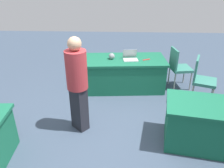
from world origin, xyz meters
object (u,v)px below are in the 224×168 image
(person_attendee_browsing, at_px, (77,81))
(laptop_silver, at_px, (130,58))
(table_foreground, at_px, (125,73))
(chair_near_front, at_px, (201,78))
(chair_tucked_right, at_px, (178,66))
(table_mid_left, at_px, (213,125))
(yarn_ball, at_px, (112,56))
(scissors_red, at_px, (146,60))

(person_attendee_browsing, distance_m, laptop_silver, 1.80)
(table_foreground, height_order, chair_near_front, chair_near_front)
(table_foreground, distance_m, chair_tucked_right, 1.25)
(chair_tucked_right, xyz_separation_m, laptop_silver, (1.11, 0.12, 0.22))
(table_mid_left, height_order, laptop_silver, laptop_silver)
(laptop_silver, bearing_deg, table_foreground, -24.94)
(yarn_ball, bearing_deg, person_attendee_browsing, 72.81)
(laptop_silver, relative_size, scissors_red, 1.95)
(table_foreground, distance_m, chair_near_front, 1.67)
(chair_near_front, relative_size, laptop_silver, 2.77)
(laptop_silver, height_order, yarn_ball, laptop_silver)
(chair_tucked_right, height_order, person_attendee_browsing, person_attendee_browsing)
(person_attendee_browsing, bearing_deg, table_foreground, -74.32)
(table_foreground, height_order, scissors_red, scissors_red)
(yarn_ball, bearing_deg, chair_tucked_right, -176.09)
(yarn_ball, bearing_deg, laptop_silver, 178.05)
(person_attendee_browsing, bearing_deg, yarn_ball, -65.15)
(table_foreground, bearing_deg, table_mid_left, 125.16)
(chair_near_front, height_order, yarn_ball, chair_near_front)
(table_foreground, relative_size, chair_near_front, 1.94)
(scissors_red, bearing_deg, table_foreground, -31.08)
(table_foreground, relative_size, yarn_ball, 14.15)
(table_mid_left, relative_size, laptop_silver, 4.51)
(table_foreground, bearing_deg, chair_near_front, 159.00)
(laptop_silver, bearing_deg, yarn_ball, -9.06)
(chair_tucked_right, relative_size, yarn_ball, 7.15)
(table_foreground, relative_size, chair_tucked_right, 1.98)
(person_attendee_browsing, bearing_deg, table_mid_left, -146.84)
(chair_near_front, bearing_deg, table_foreground, -89.87)
(person_attendee_browsing, relative_size, scissors_red, 9.11)
(chair_near_front, relative_size, chair_tucked_right, 1.02)
(yarn_ball, bearing_deg, scissors_red, 178.86)
(table_mid_left, relative_size, chair_near_front, 1.63)
(yarn_ball, relative_size, scissors_red, 0.74)
(person_attendee_browsing, relative_size, yarn_ball, 12.34)
(table_mid_left, height_order, person_attendee_browsing, person_attendee_browsing)
(table_foreground, height_order, laptop_silver, laptop_silver)
(chair_near_front, height_order, chair_tucked_right, chair_near_front)
(chair_near_front, height_order, scissors_red, chair_near_front)
(table_mid_left, distance_m, yarn_ball, 2.55)
(chair_near_front, bearing_deg, yarn_ball, -86.03)
(table_mid_left, bearing_deg, chair_near_front, -98.37)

